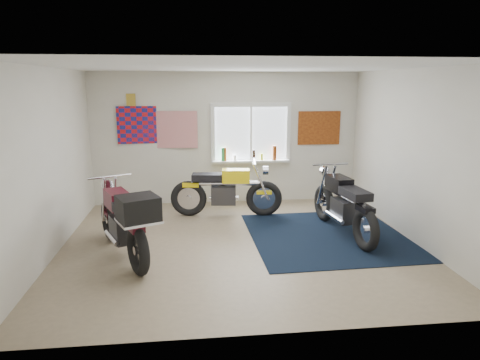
{
  "coord_description": "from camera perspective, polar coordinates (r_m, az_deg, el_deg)",
  "views": [
    {
      "loc": [
        -0.7,
        -6.3,
        2.47
      ],
      "look_at": [
        0.04,
        0.4,
        0.94
      ],
      "focal_mm": 32.0,
      "sensor_mm": 36.0,
      "label": 1
    }
  ],
  "objects": [
    {
      "name": "oil_bottles",
      "position": [
        8.89,
        1.02,
        3.46
      ],
      "size": [
        1.16,
        0.09,
        0.3
      ],
      "color": "#954A15",
      "rests_on": "window_assembly"
    },
    {
      "name": "maroon_tourer",
      "position": [
        6.25,
        -15.11,
        -5.33
      ],
      "size": [
        1.19,
        2.09,
        1.11
      ],
      "rotation": [
        0.0,
        0.0,
        1.99
      ],
      "color": "black",
      "rests_on": "ground"
    },
    {
      "name": "ground",
      "position": [
        6.8,
        0.01,
        -8.51
      ],
      "size": [
        5.5,
        5.5,
        0.0
      ],
      "primitive_type": "plane",
      "color": "#9E896B",
      "rests_on": "ground"
    },
    {
      "name": "triumph_poster",
      "position": [
        9.21,
        10.49,
        6.84
      ],
      "size": [
        0.9,
        0.03,
        0.7
      ],
      "primitive_type": "cube",
      "color": "#A54C14",
      "rests_on": "room_shell"
    },
    {
      "name": "room_shell",
      "position": [
        6.39,
        0.01,
        5.33
      ],
      "size": [
        5.5,
        5.5,
        5.5
      ],
      "color": "white",
      "rests_on": "ground"
    },
    {
      "name": "flag_display",
      "position": [
        8.87,
        -14.34,
        10.32
      ],
      "size": [
        1.6,
        0.1,
        1.17
      ],
      "color": "red",
      "rests_on": "room_shell"
    },
    {
      "name": "window_assembly",
      "position": [
        8.92,
        1.46,
        5.69
      ],
      "size": [
        1.66,
        0.17,
        1.26
      ],
      "color": "white",
      "rests_on": "room_shell"
    },
    {
      "name": "navy_rug",
      "position": [
        7.27,
        11.56,
        -7.29
      ],
      "size": [
        2.58,
        2.67,
        0.01
      ],
      "primitive_type": "cube",
      "rotation": [
        0.0,
        0.0,
        0.03
      ],
      "color": "black",
      "rests_on": "ground"
    },
    {
      "name": "yellow_triumph",
      "position": [
        8.07,
        -1.9,
        -1.58
      ],
      "size": [
        2.12,
        0.63,
        1.06
      ],
      "rotation": [
        0.0,
        0.0,
        -0.11
      ],
      "color": "black",
      "rests_on": "ground"
    },
    {
      "name": "black_chrome_bike",
      "position": [
        7.28,
        13.62,
        -3.39
      ],
      "size": [
        0.66,
        2.17,
        1.11
      ],
      "rotation": [
        0.0,
        0.0,
        1.69
      ],
      "color": "black",
      "rests_on": "navy_rug"
    }
  ]
}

